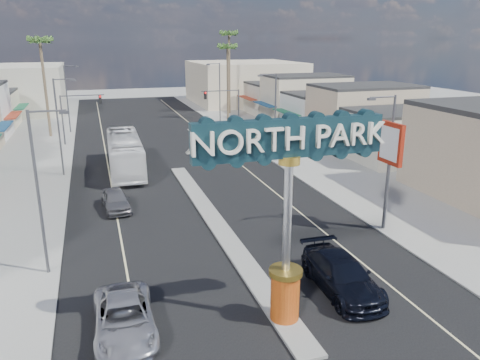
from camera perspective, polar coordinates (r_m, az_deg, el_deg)
ground at (r=47.39m, az=-7.81°, el=1.57°), size 160.00×160.00×0.00m
road at (r=47.39m, az=-7.81°, el=1.57°), size 20.00×120.00×0.01m
median_island at (r=32.49m, az=-2.84°, el=-5.38°), size 1.30×30.00×0.16m
sidewalk_left at (r=47.21m, az=-24.77°, el=0.16°), size 8.00×120.00×0.12m
sidewalk_right at (r=51.49m, az=7.72°, el=2.87°), size 8.00×120.00×0.12m
storefront_row_right at (r=66.79m, az=10.92°, el=8.49°), size 12.00×42.00×6.00m
backdrop_far_left at (r=91.66m, az=-27.00°, el=9.82°), size 20.00×20.00×8.00m
backdrop_far_right at (r=95.21m, az=0.58°, el=11.80°), size 20.00×20.00×8.00m
gateway_sign at (r=19.77m, az=5.90°, el=-2.23°), size 8.20×1.50×9.15m
traffic_signal_left at (r=59.69m, az=-19.18°, el=8.14°), size 5.09×0.45×6.00m
traffic_signal_right at (r=61.97m, az=-1.79°, el=9.34°), size 5.09×0.45×6.00m
streetlight_l_near at (r=26.32m, az=-23.13°, el=-0.63°), size 2.03×0.22×9.00m
streetlight_l_mid at (r=45.80m, az=-21.10°, el=6.56°), size 2.03×0.22×9.00m
streetlight_l_far at (r=67.58m, az=-20.22°, el=9.63°), size 2.03×0.22×9.00m
streetlight_r_near at (r=31.74m, az=17.54°, el=2.77°), size 2.03×0.22×9.00m
streetlight_r_mid at (r=49.12m, az=4.14°, el=8.26°), size 2.03×0.22×9.00m
streetlight_r_far at (r=69.87m, az=-2.62°, el=10.83°), size 2.03×0.22×9.00m
palm_left_far at (r=65.36m, az=-23.17°, el=14.79°), size 2.60×2.60×13.10m
palm_right_mid at (r=74.05m, az=-1.52°, el=15.48°), size 2.60×2.60×12.10m
palm_right_far at (r=80.35m, az=-1.34°, el=16.86°), size 2.60×2.60×14.10m
suv_left at (r=21.68m, az=-13.92°, el=-16.02°), size 2.64×5.60×1.55m
suv_right at (r=24.72m, az=12.29°, el=-11.24°), size 2.65×6.16×1.77m
car_parked_left at (r=36.30m, az=-14.93°, el=-2.36°), size 2.21×4.67×1.54m
city_bus at (r=46.64m, az=-13.87°, el=3.24°), size 3.27×12.84×3.56m
bank_pylon_sign at (r=31.55m, az=17.86°, el=3.55°), size 0.34×2.25×7.17m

